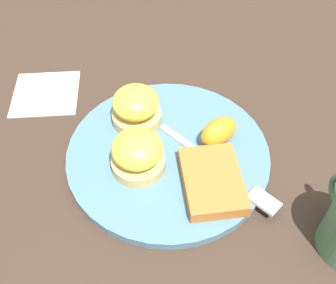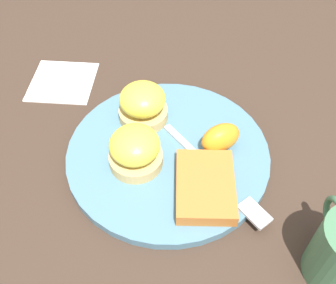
% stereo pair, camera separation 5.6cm
% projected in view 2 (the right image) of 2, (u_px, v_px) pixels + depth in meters
% --- Properties ---
extents(ground_plane, '(1.10, 1.10, 0.00)m').
position_uv_depth(ground_plane, '(168.00, 157.00, 0.59)').
color(ground_plane, '#38281E').
extents(plate, '(0.30, 0.30, 0.01)m').
position_uv_depth(plate, '(168.00, 154.00, 0.58)').
color(plate, slate).
rests_on(plate, ground_plane).
extents(sandwich_benedict_left, '(0.08, 0.08, 0.06)m').
position_uv_depth(sandwich_benedict_left, '(143.00, 104.00, 0.60)').
color(sandwich_benedict_left, tan).
rests_on(sandwich_benedict_left, plate).
extents(sandwich_benedict_right, '(0.08, 0.08, 0.06)m').
position_uv_depth(sandwich_benedict_right, '(135.00, 149.00, 0.54)').
color(sandwich_benedict_right, tan).
rests_on(sandwich_benedict_right, plate).
extents(hashbrown_patty, '(0.12, 0.09, 0.02)m').
position_uv_depth(hashbrown_patty, '(205.00, 186.00, 0.53)').
color(hashbrown_patty, '#B7682B').
rests_on(hashbrown_patty, plate).
extents(orange_wedge, '(0.06, 0.07, 0.04)m').
position_uv_depth(orange_wedge, '(221.00, 138.00, 0.56)').
color(orange_wedge, orange).
rests_on(orange_wedge, plate).
extents(fork, '(0.18, 0.13, 0.00)m').
position_uv_depth(fork, '(219.00, 179.00, 0.54)').
color(fork, silver).
rests_on(fork, plate).
extents(napkin, '(0.13, 0.13, 0.00)m').
position_uv_depth(napkin, '(63.00, 81.00, 0.70)').
color(napkin, white).
rests_on(napkin, ground_plane).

